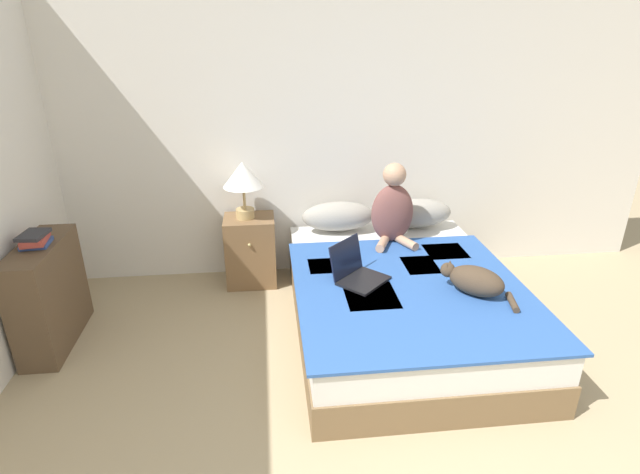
# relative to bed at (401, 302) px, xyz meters

# --- Properties ---
(wall_back) EXTENTS (5.75, 0.05, 2.55)m
(wall_back) POSITION_rel_bed_xyz_m (-0.29, 1.12, 1.05)
(wall_back) COLOR silver
(wall_back) RESTS_ON ground_plane
(bed) EXTENTS (1.59, 2.10, 0.46)m
(bed) POSITION_rel_bed_xyz_m (0.00, 0.00, 0.00)
(bed) COLOR brown
(bed) RESTS_ON ground_plane
(pillow_near) EXTENTS (0.63, 0.28, 0.25)m
(pillow_near) POSITION_rel_bed_xyz_m (-0.35, 0.89, 0.36)
(pillow_near) COLOR gray
(pillow_near) RESTS_ON bed
(pillow_far) EXTENTS (0.63, 0.28, 0.25)m
(pillow_far) POSITION_rel_bed_xyz_m (0.35, 0.89, 0.36)
(pillow_far) COLOR gray
(pillow_far) RESTS_ON bed
(person_sitting) EXTENTS (0.36, 0.34, 0.66)m
(person_sitting) POSITION_rel_bed_xyz_m (0.06, 0.60, 0.52)
(person_sitting) COLOR brown
(person_sitting) RESTS_ON bed
(cat_tabby) EXTENTS (0.43, 0.47, 0.20)m
(cat_tabby) POSITION_rel_bed_xyz_m (0.39, -0.32, 0.33)
(cat_tabby) COLOR #473828
(cat_tabby) RESTS_ON bed
(laptop_open) EXTENTS (0.46, 0.46, 0.27)m
(laptop_open) POSITION_rel_bed_xyz_m (-0.35, -0.04, 0.29)
(laptop_open) COLOR black
(laptop_open) RESTS_ON bed
(nightstand) EXTENTS (0.43, 0.37, 0.61)m
(nightstand) POSITION_rel_bed_xyz_m (-1.12, 0.88, 0.08)
(nightstand) COLOR brown
(nightstand) RESTS_ON ground_plane
(table_lamp) EXTENTS (0.33, 0.33, 0.49)m
(table_lamp) POSITION_rel_bed_xyz_m (-1.14, 0.88, 0.74)
(table_lamp) COLOR tan
(table_lamp) RESTS_ON nightstand
(bookshelf) EXTENTS (0.26, 0.77, 0.76)m
(bookshelf) POSITION_rel_bed_xyz_m (-2.51, 0.13, 0.15)
(bookshelf) COLOR brown
(bookshelf) RESTS_ON ground_plane
(book_stack_top) EXTENTS (0.18, 0.24, 0.09)m
(book_stack_top) POSITION_rel_bed_xyz_m (-2.51, 0.12, 0.58)
(book_stack_top) COLOR #334C8E
(book_stack_top) RESTS_ON bookshelf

